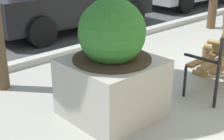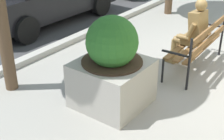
{
  "view_description": "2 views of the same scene",
  "coord_description": "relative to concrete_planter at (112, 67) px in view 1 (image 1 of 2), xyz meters",
  "views": [
    {
      "loc": [
        -4.75,
        -2.1,
        2.06
      ],
      "look_at": [
        -2.23,
        0.61,
        0.6
      ],
      "focal_mm": 52.81,
      "sensor_mm": 36.0,
      "label": 1
    },
    {
      "loc": [
        -5.9,
        -2.1,
        2.94
      ],
      "look_at": [
        -2.23,
        0.61,
        0.6
      ],
      "focal_mm": 53.2,
      "sensor_mm": 36.0,
      "label": 2
    }
  ],
  "objects": [
    {
      "name": "curb_stone",
      "position": [
        2.23,
        2.29,
        -0.58
      ],
      "size": [
        60.0,
        0.2,
        0.12
      ],
      "primitive_type": "cube",
      "color": "#B2AFA8",
      "rests_on": "ground"
    },
    {
      "name": "street_surface",
      "position": [
        2.23,
        6.89,
        -0.63
      ],
      "size": [
        60.0,
        9.0,
        0.01
      ],
      "primitive_type": "cube",
      "color": "#424244",
      "rests_on": "ground"
    },
    {
      "name": "concrete_planter",
      "position": [
        0.0,
        0.0,
        0.0
      ],
      "size": [
        1.05,
        1.05,
        1.47
      ],
      "color": "#A8A399",
      "rests_on": "ground"
    }
  ]
}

